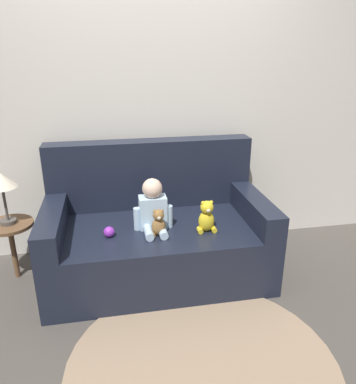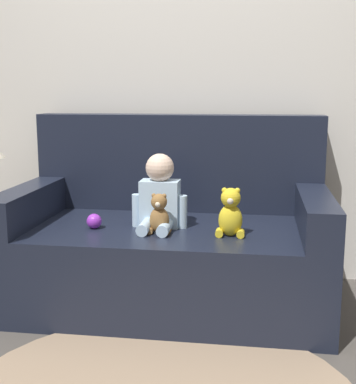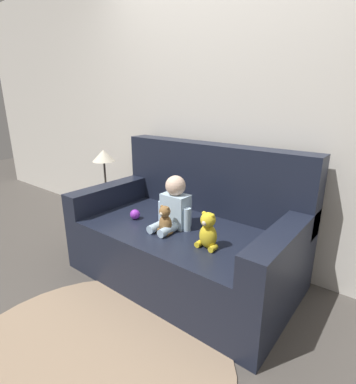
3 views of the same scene
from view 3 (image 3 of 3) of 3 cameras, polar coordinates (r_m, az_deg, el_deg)
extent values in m
plane|color=#4C4742|center=(2.47, 0.87, -15.69)|extent=(12.00, 12.00, 0.00)
cube|color=silver|center=(2.53, 9.06, 16.17)|extent=(8.00, 0.05, 2.60)
cube|color=black|center=(2.35, 0.90, -11.19)|extent=(1.67, 0.94, 0.44)
cube|color=black|center=(2.46, 6.39, 2.64)|extent=(1.67, 0.18, 0.56)
cube|color=black|center=(2.72, -11.81, -0.26)|extent=(0.16, 0.94, 0.19)
cube|color=black|center=(1.90, 19.61, -9.04)|extent=(0.16, 0.94, 0.19)
cube|color=silver|center=(2.20, -0.46, -3.48)|extent=(0.20, 0.13, 0.24)
sphere|color=beige|center=(2.14, -0.47, 1.21)|extent=(0.15, 0.15, 0.15)
cylinder|color=silver|center=(2.16, -3.95, -6.54)|extent=(0.06, 0.17, 0.06)
cylinder|color=silver|center=(2.10, -1.90, -7.25)|extent=(0.06, 0.17, 0.06)
cylinder|color=silver|center=(2.27, -3.09, -3.80)|extent=(0.05, 0.05, 0.17)
cylinder|color=silver|center=(2.13, 1.71, -5.26)|extent=(0.05, 0.05, 0.17)
ellipsoid|color=olive|center=(2.11, -2.39, -6.09)|extent=(0.10, 0.08, 0.13)
sphere|color=olive|center=(2.07, -2.53, -3.74)|extent=(0.08, 0.08, 0.08)
sphere|color=olive|center=(2.07, -3.09, -2.79)|extent=(0.02, 0.02, 0.02)
sphere|color=olive|center=(2.04, -1.98, -3.12)|extent=(0.02, 0.02, 0.02)
sphere|color=beige|center=(2.05, -3.12, -4.15)|extent=(0.03, 0.03, 0.03)
cylinder|color=olive|center=(2.14, -3.57, -7.17)|extent=(0.03, 0.05, 0.03)
cylinder|color=olive|center=(2.09, -1.78, -7.80)|extent=(0.03, 0.05, 0.03)
ellipsoid|color=yellow|center=(1.91, 5.75, -8.34)|extent=(0.12, 0.10, 0.16)
sphere|color=yellow|center=(1.86, 5.74, -5.30)|extent=(0.10, 0.10, 0.10)
sphere|color=yellow|center=(1.86, 4.97, -4.06)|extent=(0.03, 0.03, 0.03)
sphere|color=yellow|center=(1.83, 6.60, -4.49)|extent=(0.03, 0.03, 0.03)
sphere|color=beige|center=(1.83, 5.08, -5.88)|extent=(0.03, 0.03, 0.03)
cylinder|color=yellow|center=(1.95, 4.08, -9.74)|extent=(0.04, 0.06, 0.04)
cylinder|color=yellow|center=(1.90, 6.68, -10.58)|extent=(0.04, 0.06, 0.04)
sphere|color=purple|center=(2.37, -8.19, -4.23)|extent=(0.08, 0.08, 0.08)
cylinder|color=gray|center=(1.88, -16.98, -29.19)|extent=(1.56, 1.56, 0.01)
cylinder|color=brown|center=(3.10, -13.51, 0.27)|extent=(0.35, 0.35, 0.03)
cylinder|color=brown|center=(3.18, -13.21, -3.76)|extent=(0.04, 0.04, 0.44)
cylinder|color=#4C4742|center=(3.09, -13.55, 0.75)|extent=(0.12, 0.12, 0.03)
cylinder|color=#4C4742|center=(3.06, -13.74, 3.35)|extent=(0.02, 0.02, 0.26)
cone|color=beige|center=(3.02, -14.00, 6.75)|extent=(0.22, 0.22, 0.11)
camera|label=1|loc=(1.86, -85.72, 12.58)|focal=35.00mm
camera|label=2|loc=(1.36, -102.03, -13.29)|focal=50.00mm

